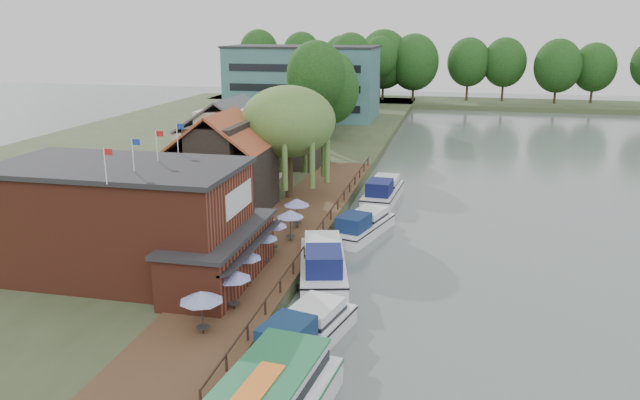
# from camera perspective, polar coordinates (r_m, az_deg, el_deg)

# --- Properties ---
(ground) EXTENTS (260.00, 260.00, 0.00)m
(ground) POSITION_cam_1_polar(r_m,az_deg,el_deg) (39.06, 4.83, -9.44)
(ground) COLOR #576462
(ground) RESTS_ON ground
(land_bank) EXTENTS (50.00, 140.00, 1.00)m
(land_bank) POSITION_cam_1_polar(r_m,az_deg,el_deg) (79.76, -13.37, 3.64)
(land_bank) COLOR #384728
(land_bank) RESTS_ON ground
(quay_deck) EXTENTS (6.00, 50.00, 0.10)m
(quay_deck) POSITION_cam_1_polar(r_m,az_deg,el_deg) (49.29, -2.78, -2.66)
(quay_deck) COLOR #47301E
(quay_deck) RESTS_ON land_bank
(quay_rail) EXTENTS (0.20, 49.00, 1.00)m
(quay_rail) POSITION_cam_1_polar(r_m,az_deg,el_deg) (49.00, 0.42, -2.20)
(quay_rail) COLOR black
(quay_rail) RESTS_ON land_bank
(pub) EXTENTS (20.00, 11.00, 7.30)m
(pub) POSITION_cam_1_polar(r_m,az_deg,el_deg) (40.57, -15.21, -1.93)
(pub) COLOR maroon
(pub) RESTS_ON land_bank
(hotel_block) EXTENTS (25.40, 12.40, 12.30)m
(hotel_block) POSITION_cam_1_polar(r_m,az_deg,el_deg) (108.79, -1.60, 10.72)
(hotel_block) COLOR #38666B
(hotel_block) RESTS_ON land_bank
(cottage_a) EXTENTS (8.60, 7.60, 8.50)m
(cottage_a) POSITION_cam_1_polar(r_m,az_deg,el_deg) (54.02, -8.91, 3.42)
(cottage_a) COLOR black
(cottage_a) RESTS_ON land_bank
(cottage_b) EXTENTS (9.60, 8.60, 8.50)m
(cottage_b) POSITION_cam_1_polar(r_m,az_deg,el_deg) (64.23, -8.18, 5.39)
(cottage_b) COLOR beige
(cottage_b) RESTS_ON land_bank
(cottage_c) EXTENTS (7.60, 7.60, 8.50)m
(cottage_c) POSITION_cam_1_polar(r_m,az_deg,el_deg) (71.46, -2.61, 6.57)
(cottage_c) COLOR black
(cottage_c) RESTS_ON land_bank
(willow) EXTENTS (8.60, 8.60, 10.43)m
(willow) POSITION_cam_1_polar(r_m,az_deg,el_deg) (57.08, -2.89, 5.23)
(willow) COLOR #476B2D
(willow) RESTS_ON land_bank
(umbrella_0) EXTENTS (2.29, 2.29, 2.38)m
(umbrella_0) POSITION_cam_1_polar(r_m,az_deg,el_deg) (33.17, -10.73, -10.07)
(umbrella_0) COLOR navy
(umbrella_0) RESTS_ON quay_deck
(umbrella_1) EXTENTS (2.11, 2.11, 2.38)m
(umbrella_1) POSITION_cam_1_polar(r_m,az_deg,el_deg) (35.57, -7.93, -8.11)
(umbrella_1) COLOR navy
(umbrella_1) RESTS_ON quay_deck
(umbrella_2) EXTENTS (1.98, 1.98, 2.38)m
(umbrella_2) POSITION_cam_1_polar(r_m,az_deg,el_deg) (38.41, -6.80, -6.22)
(umbrella_2) COLOR navy
(umbrella_2) RESTS_ON quay_deck
(umbrella_3) EXTENTS (1.95, 1.95, 2.38)m
(umbrella_3) POSITION_cam_1_polar(r_m,az_deg,el_deg) (41.61, -5.18, -4.42)
(umbrella_3) COLOR navy
(umbrella_3) RESTS_ON quay_deck
(umbrella_4) EXTENTS (2.05, 2.05, 2.38)m
(umbrella_4) POSITION_cam_1_polar(r_m,az_deg,el_deg) (44.08, -4.32, -3.24)
(umbrella_4) COLOR navy
(umbrella_4) RESTS_ON quay_deck
(umbrella_5) EXTENTS (2.06, 2.06, 2.38)m
(umbrella_5) POSITION_cam_1_polar(r_m,az_deg,el_deg) (46.15, -2.72, -2.33)
(umbrella_5) COLOR #1C319B
(umbrella_5) RESTS_ON quay_deck
(umbrella_6) EXTENTS (2.06, 2.06, 2.38)m
(umbrella_6) POSITION_cam_1_polar(r_m,az_deg,el_deg) (49.10, -2.12, -1.21)
(umbrella_6) COLOR navy
(umbrella_6) RESTS_ON quay_deck
(cruiser_0) EXTENTS (5.27, 10.04, 2.31)m
(cruiser_0) POSITION_cam_1_polar(r_m,az_deg,el_deg) (33.50, -1.52, -11.67)
(cruiser_0) COLOR silver
(cruiser_0) RESTS_ON ground
(cruiser_1) EXTENTS (5.79, 11.03, 2.58)m
(cruiser_1) POSITION_cam_1_polar(r_m,az_deg,el_deg) (42.50, 0.27, -5.36)
(cruiser_1) COLOR white
(cruiser_1) RESTS_ON ground
(cruiser_2) EXTENTS (5.31, 9.65, 2.20)m
(cruiser_2) POSITION_cam_1_polar(r_m,az_deg,el_deg) (50.76, 3.91, -2.07)
(cruiser_2) COLOR white
(cruiser_2) RESTS_ON ground
(cruiser_3) EXTENTS (3.81, 10.11, 2.41)m
(cruiser_3) POSITION_cam_1_polar(r_m,az_deg,el_deg) (61.15, 5.78, 1.07)
(cruiser_3) COLOR white
(cruiser_3) RESTS_ON ground
(bank_tree_0) EXTENTS (7.48, 7.48, 13.83)m
(bank_tree_0) POSITION_cam_1_polar(r_m,az_deg,el_deg) (80.33, -0.35, 9.51)
(bank_tree_0) COLOR #143811
(bank_tree_0) RESTS_ON land_bank
(bank_tree_1) EXTENTS (8.52, 8.52, 11.87)m
(bank_tree_1) POSITION_cam_1_polar(r_m,az_deg,el_deg) (88.02, 0.79, 9.41)
(bank_tree_1) COLOR #143811
(bank_tree_1) RESTS_ON land_bank
(bank_tree_2) EXTENTS (6.43, 6.43, 11.73)m
(bank_tree_2) POSITION_cam_1_polar(r_m,az_deg,el_deg) (96.81, 1.30, 9.93)
(bank_tree_2) COLOR #143811
(bank_tree_2) RESTS_ON land_bank
(bank_tree_3) EXTENTS (7.80, 7.80, 14.39)m
(bank_tree_3) POSITION_cam_1_polar(r_m,az_deg,el_deg) (116.08, 2.80, 11.53)
(bank_tree_3) COLOR #143811
(bank_tree_3) RESTS_ON land_bank
(bank_tree_4) EXTENTS (6.41, 6.41, 13.49)m
(bank_tree_4) POSITION_cam_1_polar(r_m,az_deg,el_deg) (123.43, 3.07, 11.57)
(bank_tree_4) COLOR #143811
(bank_tree_4) RESTS_ON land_bank
(bank_tree_5) EXTENTS (7.06, 7.06, 13.52)m
(bank_tree_5) POSITION_cam_1_polar(r_m,az_deg,el_deg) (130.55, 5.46, 11.75)
(bank_tree_5) COLOR #143811
(bank_tree_5) RESTS_ON land_bank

